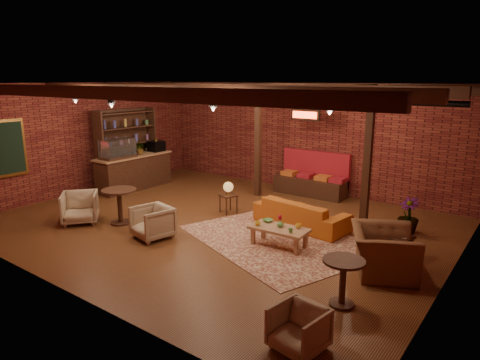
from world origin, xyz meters
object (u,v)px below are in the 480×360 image
Objects in this scene: sofa at (301,213)px; side_table_lamp at (228,189)px; armchair_b at (152,221)px; armchair_far at (299,327)px; round_table_right at (343,275)px; armchair_right at (384,244)px; armchair_a at (80,206)px; coffee_table at (279,229)px; side_table_book at (398,238)px; plant_tall at (412,180)px; round_table_left at (120,200)px.

side_table_lamp is (-1.98, -0.16, 0.29)m from sofa.
armchair_far is (4.38, -1.57, -0.06)m from armchair_b.
round_table_right is at bearing 99.08° from armchair_far.
armchair_right is at bearing 28.20° from armchair_b.
side_table_lamp is 1.06× the size of armchair_b.
armchair_a is 2.14m from armchair_b.
coffee_table is at bearing -31.63° from armchair_a.
round_table_right is (-0.19, -2.06, 0.02)m from side_table_book.
armchair_right reaches higher than armchair_a.
armchair_far is at bearing 151.83° from armchair_right.
armchair_right is 2.20× the size of side_table_book.
plant_tall is (4.27, 3.55, 0.81)m from armchair_b.
sofa is at bearing 98.85° from coffee_table.
sofa is at bearing 61.44° from armchair_b.
side_table_book is (2.16, 0.64, 0.11)m from coffee_table.
armchair_right reaches higher than side_table_lamp.
armchair_far is (-0.18, -3.40, -0.16)m from side_table_book.
side_table_book is 0.75× the size of round_table_right.
plant_tall reaches higher than armchair_right.
sofa is 0.92× the size of plant_tall.
side_table_lamp reaches higher than round_table_right.
round_table_left is 5.70m from round_table_right.
round_table_left is at bearing 175.85° from round_table_right.
side_table_book is at bearing -6.56° from side_table_lamp.
coffee_table is 2.26m from side_table_book.
armchair_b is 0.62× the size of armchair_right.
armchair_far is (1.97, -2.76, -0.04)m from coffee_table.
round_table_right is (6.49, 0.11, 0.08)m from armchair_a.
round_table_right is at bearing -88.43° from plant_tall.
armchair_a is (-4.52, -1.52, 0.05)m from coffee_table.
round_table_left is 5.95m from armchair_far.
coffee_table is 0.99× the size of armchair_right.
round_table_left is 1.02× the size of armchair_a.
armchair_a is (-0.81, -0.52, -0.15)m from round_table_left.
sofa is at bearing 4.67° from side_table_lamp.
armchair_a is at bearing -158.18° from armchair_b.
armchair_right is at bearing 96.69° from armchair_far.
plant_tall is at bearing 100.19° from armchair_far.
armchair_far is 5.19m from plant_tall.
round_table_left is 1.33m from armchair_b.
sofa is at bearing 35.31° from armchair_right.
plant_tall reaches higher than side_table_lamp.
round_table_right is (-0.12, -1.46, -0.04)m from armchair_right.
coffee_table reaches higher than side_table_book.
armchair_right is (6.60, 1.57, 0.13)m from armchair_a.
armchair_a is 7.51m from plant_tall.
armchair_b is 0.32× the size of plant_tall.
coffee_table is 2.68m from armchair_b.
round_table_left is 0.97m from armchair_a.
round_table_left is 1.31× the size of armchair_far.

